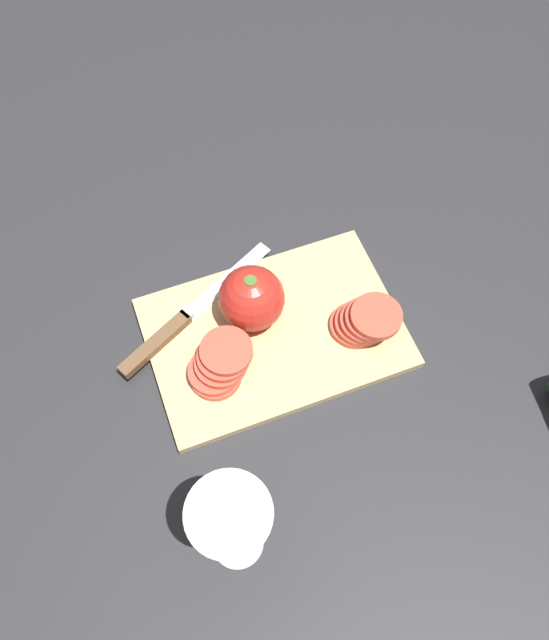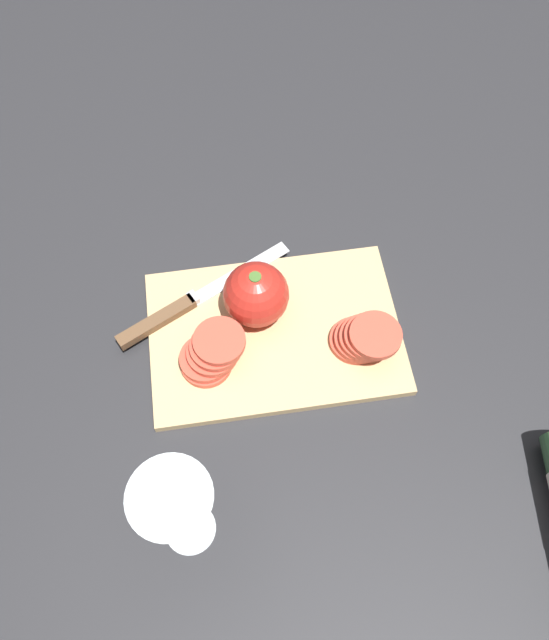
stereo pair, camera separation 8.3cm
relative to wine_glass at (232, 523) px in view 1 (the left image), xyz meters
The scene contains 7 objects.
ground_plane 0.31m from the wine_glass, 81.69° to the left, with size 3.00×3.00×0.00m, color #28282B.
cutting_board 0.30m from the wine_glass, 60.44° to the left, with size 0.34×0.23×0.01m.
wine_glass is the anchor object (origin of this frame).
whole_tomato 0.31m from the wine_glass, 66.85° to the left, with size 0.09×0.09×0.09m.
knife 0.31m from the wine_glass, 89.34° to the left, with size 0.26×0.14×0.01m.
tomato_slice_stack_near 0.33m from the wine_glass, 38.63° to the left, with size 0.09×0.08×0.05m.
tomato_slice_stack_far 0.23m from the wine_glass, 76.43° to the left, with size 0.09×0.08×0.05m.
Camera 1 is at (-0.04, -0.40, 0.77)m, focal length 35.00 mm.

